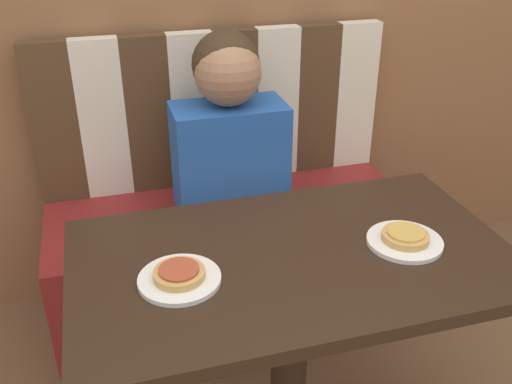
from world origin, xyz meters
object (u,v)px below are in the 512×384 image
at_px(person, 229,123).
at_px(plate_left, 180,279).
at_px(plate_right, 405,241).
at_px(pizza_right, 405,236).
at_px(pizza_left, 179,273).

distance_m(person, plate_left, 0.76).
bearing_deg(plate_right, pizza_right, 90.00).
height_order(person, plate_right, person).
bearing_deg(plate_left, person, 67.68).
bearing_deg(person, plate_right, -67.68).
bearing_deg(pizza_right, pizza_left, 180.00).
relative_size(plate_left, plate_right, 1.00).
bearing_deg(pizza_right, plate_left, -180.00).
bearing_deg(person, pizza_right, -67.68).
xyz_separation_m(plate_left, plate_right, (0.57, 0.00, 0.00)).
relative_size(pizza_left, pizza_right, 1.00).
height_order(plate_left, pizza_left, pizza_left).
bearing_deg(pizza_left, person, 67.68).
distance_m(plate_right, pizza_left, 0.57).
bearing_deg(pizza_right, plate_right, -90.00).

